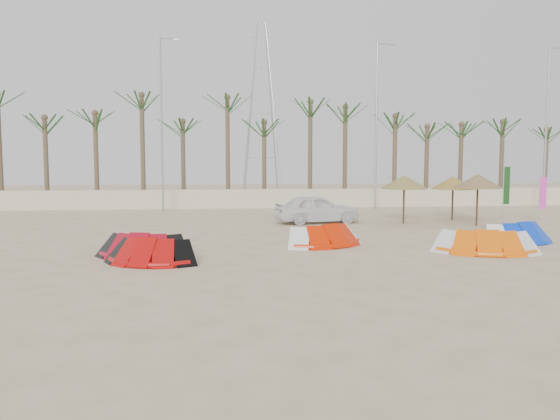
{
  "coord_description": "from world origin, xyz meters",
  "views": [
    {
      "loc": [
        -2.42,
        -15.55,
        3.26
      ],
      "look_at": [
        0.0,
        6.0,
        1.3
      ],
      "focal_mm": 35.0,
      "sensor_mm": 36.0,
      "label": 1
    }
  ],
  "objects": [
    {
      "name": "pylon",
      "position": [
        1.0,
        28.0,
        0.0
      ],
      "size": [
        3.0,
        3.0,
        14.0
      ],
      "primitive_type": null,
      "color": "#A5A8AD",
      "rests_on": "ground"
    },
    {
      "name": "flag_pink",
      "position": [
        14.36,
        11.13,
        1.52
      ],
      "size": [
        0.45,
        0.07,
        2.57
      ],
      "color": "#A5A8AD",
      "rests_on": "ground"
    },
    {
      "name": "palm_line",
      "position": [
        0.67,
        23.5,
        6.44
      ],
      "size": [
        52.0,
        4.0,
        7.7
      ],
      "color": "brown",
      "rests_on": "ground"
    },
    {
      "name": "parasol_left",
      "position": [
        7.13,
        11.79,
        2.16
      ],
      "size": [
        2.49,
        2.49,
        2.51
      ],
      "color": "#4C331E",
      "rests_on": "ground"
    },
    {
      "name": "boundary_wall",
      "position": [
        0.0,
        22.0,
        0.65
      ],
      "size": [
        60.0,
        0.3,
        1.3
      ],
      "primitive_type": "cube",
      "color": "beige",
      "rests_on": "ground"
    },
    {
      "name": "kite_orange",
      "position": [
        6.93,
        2.89,
        0.42
      ],
      "size": [
        3.79,
        2.38,
        0.9
      ],
      "color": "#FF6307",
      "rests_on": "ground"
    },
    {
      "name": "ground",
      "position": [
        0.0,
        0.0,
        0.0
      ],
      "size": [
        120.0,
        120.0,
        0.0
      ],
      "primitive_type": "plane",
      "color": "beige",
      "rests_on": "ground"
    },
    {
      "name": "lamp_c",
      "position": [
        8.04,
        20.0,
        5.77
      ],
      "size": [
        1.25,
        0.14,
        11.0
      ],
      "color": "#A5A8AD",
      "rests_on": "ground"
    },
    {
      "name": "kite_red_right",
      "position": [
        1.69,
        5.21,
        0.42
      ],
      "size": [
        3.79,
        2.75,
        0.9
      ],
      "color": "red",
      "rests_on": "ground"
    },
    {
      "name": "flag_green",
      "position": [
        12.98,
        12.24,
        1.84
      ],
      "size": [
        0.45,
        0.13,
        3.11
      ],
      "color": "#A5A8AD",
      "rests_on": "ground"
    },
    {
      "name": "lamp_b",
      "position": [
        -5.96,
        20.0,
        5.77
      ],
      "size": [
        1.25,
        0.14,
        11.0
      ],
      "color": "#A5A8AD",
      "rests_on": "ground"
    },
    {
      "name": "parasol_right",
      "position": [
        10.31,
        13.0,
        2.06
      ],
      "size": [
        2.38,
        2.38,
        2.41
      ],
      "color": "#4C331E",
      "rests_on": "ground"
    },
    {
      "name": "parasol_mid",
      "position": [
        10.45,
        10.43,
        2.24
      ],
      "size": [
        2.42,
        2.42,
        2.6
      ],
      "color": "#4C331E",
      "rests_on": "ground"
    },
    {
      "name": "kite_blue",
      "position": [
        9.48,
        5.05,
        0.42
      ],
      "size": [
        3.58,
        2.38,
        0.9
      ],
      "color": "#083ADF",
      "rests_on": "ground"
    },
    {
      "name": "lamp_d",
      "position": [
        20.04,
        20.0,
        5.77
      ],
      "size": [
        1.25,
        0.14,
        11.0
      ],
      "color": "#A5A8AD",
      "rests_on": "ground"
    },
    {
      "name": "kite_red_mid",
      "position": [
        -4.62,
        2.14,
        0.42
      ],
      "size": [
        3.33,
        2.31,
        0.9
      ],
      "color": "#AF0A08",
      "rests_on": "ground"
    },
    {
      "name": "kite_red_left",
      "position": [
        -5.03,
        3.34,
        0.42
      ],
      "size": [
        3.38,
        2.15,
        0.9
      ],
      "color": "#A2091C",
      "rests_on": "ground"
    },
    {
      "name": "car",
      "position": [
        2.66,
        12.47,
        0.75
      ],
      "size": [
        4.62,
        2.5,
        1.49
      ],
      "primitive_type": "imported",
      "rotation": [
        0.0,
        0.0,
        1.75
      ],
      "color": "white",
      "rests_on": "ground"
    }
  ]
}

